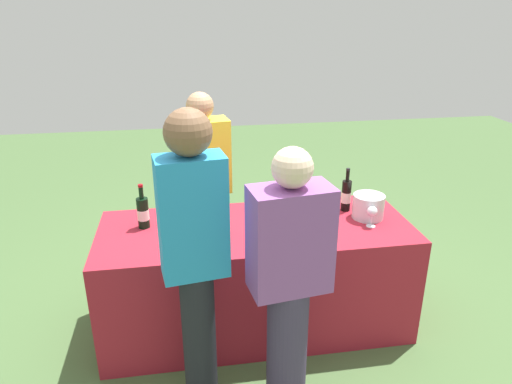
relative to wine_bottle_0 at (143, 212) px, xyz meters
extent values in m
plane|color=#476638|center=(0.75, -0.11, -0.90)|extent=(12.00, 12.00, 0.00)
cube|color=maroon|center=(0.75, -0.11, -0.50)|extent=(2.11, 0.83, 0.79)
cylinder|color=black|center=(0.00, 0.00, -0.01)|extent=(0.08, 0.08, 0.21)
cylinder|color=black|center=(0.00, 0.00, 0.14)|extent=(0.03, 0.03, 0.08)
cylinder|color=maroon|center=(0.00, 0.00, 0.19)|extent=(0.03, 0.03, 0.02)
cylinder|color=silver|center=(0.00, 0.00, -0.02)|extent=(0.08, 0.08, 0.07)
cylinder|color=black|center=(0.39, 0.00, 0.00)|extent=(0.07, 0.07, 0.22)
cylinder|color=black|center=(0.39, 0.00, 0.16)|extent=(0.03, 0.03, 0.09)
cylinder|color=black|center=(0.39, 0.00, 0.21)|extent=(0.03, 0.03, 0.02)
cylinder|color=silver|center=(0.39, 0.00, -0.01)|extent=(0.07, 0.07, 0.08)
cylinder|color=black|center=(1.14, 0.09, 0.01)|extent=(0.08, 0.08, 0.24)
cylinder|color=black|center=(1.14, 0.09, 0.17)|extent=(0.03, 0.03, 0.08)
cylinder|color=gold|center=(1.14, 0.09, 0.22)|extent=(0.03, 0.03, 0.02)
cylinder|color=silver|center=(1.14, 0.09, 0.00)|extent=(0.08, 0.08, 0.08)
cylinder|color=black|center=(1.43, 0.05, 0.00)|extent=(0.07, 0.07, 0.23)
cylinder|color=black|center=(1.43, 0.05, 0.16)|extent=(0.03, 0.03, 0.08)
cylinder|color=black|center=(1.43, 0.05, 0.20)|extent=(0.03, 0.03, 0.02)
cylinder|color=silver|center=(1.43, 0.05, -0.01)|extent=(0.07, 0.07, 0.08)
cylinder|color=silver|center=(0.52, -0.21, -0.11)|extent=(0.06, 0.06, 0.00)
cylinder|color=silver|center=(0.52, -0.21, -0.07)|extent=(0.01, 0.01, 0.07)
sphere|color=silver|center=(0.52, -0.21, 0.00)|extent=(0.07, 0.07, 0.07)
sphere|color=#590C19|center=(0.52, -0.21, -0.01)|extent=(0.04, 0.04, 0.04)
cylinder|color=silver|center=(0.72, -0.27, -0.11)|extent=(0.06, 0.06, 0.00)
cylinder|color=silver|center=(0.72, -0.27, -0.07)|extent=(0.01, 0.01, 0.07)
sphere|color=silver|center=(0.72, -0.27, -0.01)|extent=(0.07, 0.07, 0.07)
sphere|color=#590C19|center=(0.72, -0.27, -0.02)|extent=(0.04, 0.04, 0.04)
cylinder|color=silver|center=(1.51, -0.24, -0.11)|extent=(0.06, 0.06, 0.00)
cylinder|color=silver|center=(1.51, -0.24, -0.07)|extent=(0.01, 0.01, 0.08)
sphere|color=silver|center=(1.51, -0.24, 0.00)|extent=(0.07, 0.07, 0.07)
sphere|color=#590C19|center=(1.51, -0.24, -0.01)|extent=(0.04, 0.04, 0.04)
cylinder|color=silver|center=(1.54, -0.10, -0.02)|extent=(0.22, 0.22, 0.17)
cylinder|color=black|center=(0.43, 0.61, -0.51)|extent=(0.23, 0.23, 0.78)
cube|color=yellow|center=(0.43, 0.61, 0.18)|extent=(0.45, 0.29, 0.59)
sphere|color=tan|center=(0.43, 0.61, 0.58)|extent=(0.21, 0.21, 0.21)
cylinder|color=black|center=(0.32, -0.76, -0.47)|extent=(0.19, 0.19, 0.86)
cube|color=#268CCC|center=(0.32, -0.76, 0.29)|extent=(0.36, 0.23, 0.65)
sphere|color=brown|center=(0.32, -0.76, 0.73)|extent=(0.23, 0.23, 0.23)
cylinder|color=#3F3351|center=(0.81, -0.84, -0.51)|extent=(0.23, 0.23, 0.77)
cube|color=#8C4C99|center=(0.81, -0.84, 0.16)|extent=(0.45, 0.29, 0.58)
sphere|color=beige|center=(0.81, -0.84, 0.55)|extent=(0.21, 0.21, 0.21)
camera|label=1|loc=(0.29, -2.92, 1.29)|focal=32.73mm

